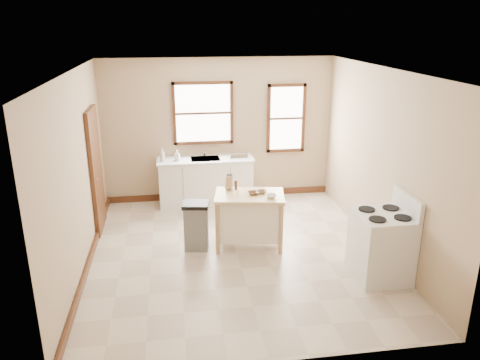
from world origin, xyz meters
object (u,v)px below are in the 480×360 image
pepper_grinder (236,185)px  trash_bin (196,226)px  kitchen_island (249,220)px  knife_block (229,183)px  bowl_c (271,196)px  dish_rack (238,155)px  bowl_b (262,192)px  gas_stove (382,237)px  soap_bottle_a (162,155)px  soap_bottle_b (177,155)px  bowl_a (253,193)px

pepper_grinder → trash_bin: size_ratio=0.19×
kitchen_island → knife_block: knife_block is taller
bowl_c → kitchen_island: bearing=147.3°
dish_rack → bowl_c: 2.16m
bowl_b → gas_stove: size_ratio=0.13×
knife_block → bowl_c: size_ratio=1.23×
pepper_grinder → bowl_b: (0.38, -0.22, -0.06)m
trash_bin → gas_stove: 2.80m
soap_bottle_a → dish_rack: (1.46, 0.05, -0.08)m
soap_bottle_b → bowl_b: 2.28m
soap_bottle_b → pepper_grinder: soap_bottle_b is taller
soap_bottle_b → bowl_b: bearing=-36.5°
bowl_a → soap_bottle_a: bearing=126.3°
trash_bin → gas_stove: size_ratio=0.64×
soap_bottle_a → bowl_b: soap_bottle_a is taller
dish_rack → bowl_c: (0.20, -2.15, -0.06)m
gas_stove → kitchen_island: bearing=143.4°
dish_rack → pepper_grinder: (-0.29, -1.70, -0.01)m
soap_bottle_a → bowl_c: 2.67m
knife_block → bowl_a: knife_block is taller
gas_stove → bowl_c: bearing=142.6°
soap_bottle_b → bowl_a: size_ratio=1.19×
bowl_a → bowl_c: bearing=-36.9°
trash_bin → soap_bottle_b: bearing=105.3°
soap_bottle_a → gas_stove: bearing=-45.9°
soap_bottle_a → bowl_a: bearing=-53.4°
bowl_b → gas_stove: 1.94m
dish_rack → trash_bin: (-0.95, -1.94, -0.58)m
bowl_a → gas_stove: (1.60, -1.22, -0.29)m
soap_bottle_a → soap_bottle_b: soap_bottle_a is taller
dish_rack → knife_block: (-0.39, -1.68, 0.01)m
kitchen_island → bowl_c: (0.30, -0.19, 0.46)m
pepper_grinder → bowl_b: pepper_grinder is taller
bowl_b → trash_bin: (-1.04, -0.01, -0.51)m
soap_bottle_a → bowl_b: (1.55, -1.88, -0.14)m
soap_bottle_a → trash_bin: bearing=-74.7°
bowl_a → bowl_b: size_ratio=1.06×
bowl_c → trash_bin: bearing=169.5°
soap_bottle_a → soap_bottle_b: (0.28, 0.01, -0.02)m
soap_bottle_b → bowl_a: (1.12, -1.92, -0.12)m
knife_block → trash_bin: knife_block is taller
dish_rack → bowl_c: dish_rack is taller
knife_block → soap_bottle_b: bearing=137.0°
soap_bottle_b → kitchen_island: bearing=-41.2°
soap_bottle_a → trash_bin: soap_bottle_a is taller
dish_rack → gas_stove: gas_stove is taller
soap_bottle_a → bowl_c: soap_bottle_a is taller
bowl_c → trash_bin: bowl_c is taller
soap_bottle_b → knife_block: (0.79, -1.64, -0.04)m
soap_bottle_a → knife_block: size_ratio=1.21×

